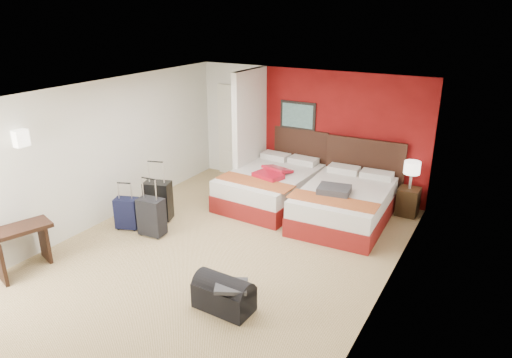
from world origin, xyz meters
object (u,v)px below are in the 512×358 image
Objects in this scene: suitcase_black at (158,202)px; bed_left at (271,188)px; nightstand at (408,202)px; desk at (23,249)px; suitcase_navy at (127,214)px; table_lamp at (411,175)px; duffel_bag at (224,296)px; red_suitcase_open at (273,173)px; bed_right at (344,205)px; suitcase_charcoal at (152,218)px.

bed_left is at bearing 32.89° from suitcase_black.
nightstand is 0.62× the size of desk.
desk reaches higher than suitcase_navy.
duffel_bag is (-1.40, -4.10, -0.59)m from table_lamp.
red_suitcase_open is 3.45m from duffel_bag.
bed_right is 3.37m from suitcase_charcoal.
table_lamp is (2.39, 0.84, 0.11)m from red_suitcase_open.
bed_left is 0.39m from red_suitcase_open.
suitcase_black is 2.99m from duffel_bag.
suitcase_black is 0.60m from suitcase_navy.
bed_right is at bearing 10.13° from suitcase_black.
bed_left is 2.47× the size of desk.
suitcase_black is (-3.88, -2.44, 0.09)m from nightstand.
bed_left reaches higher than duffel_bag.
table_lamp reaches higher than desk.
suitcase_black is at bearing 148.81° from duffel_bag.
desk reaches higher than bed_right.
suitcase_black reaches higher than nightstand.
desk is at bearing -165.39° from duffel_bag.
bed_right is at bearing -136.54° from nightstand.
duffel_bag is at bearing 30.39° from desk.
desk is at bearing -121.37° from suitcase_navy.
duffel_bag is at bearing -100.22° from bed_right.
red_suitcase_open is 2.47m from suitcase_charcoal.
bed_right reaches higher than nightstand.
desk is (-4.45, -4.75, -0.43)m from table_lamp.
bed_right is (1.56, -0.14, 0.00)m from bed_left.
suitcase_charcoal reaches higher than bed_left.
suitcase_charcoal is at bearing 155.14° from duffel_bag.
bed_right is 1.50m from red_suitcase_open.
table_lamp is at bearing 15.18° from suitcase_navy.
suitcase_navy is (-0.55, -0.02, -0.05)m from suitcase_charcoal.
suitcase_black is at bearing -118.99° from red_suitcase_open.
desk is at bearing -112.91° from bed_left.
red_suitcase_open is (-1.46, 0.04, 0.36)m from bed_right.
duffel_bag is at bearing -59.17° from red_suitcase_open.
suitcase_navy is 1.80m from desk.
bed_right is at bearing -137.02° from table_lamp.
suitcase_charcoal reaches higher than nightstand.
suitcase_charcoal is 1.99m from desk.
suitcase_charcoal is 1.18× the size of suitcase_navy.
red_suitcase_open is 2.57m from nightstand.
bed_left is 1.56m from bed_right.
duffel_bag is (0.99, -3.27, -0.48)m from red_suitcase_open.
suitcase_black reaches higher than bed_left.
suitcase_black is at bearing -147.39° from nightstand.
suitcase_navy reaches higher than duffel_bag.
suitcase_black reaches higher than duffel_bag.
bed_right is 2.83× the size of red_suitcase_open.
suitcase_charcoal is at bearing -105.14° from red_suitcase_open.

